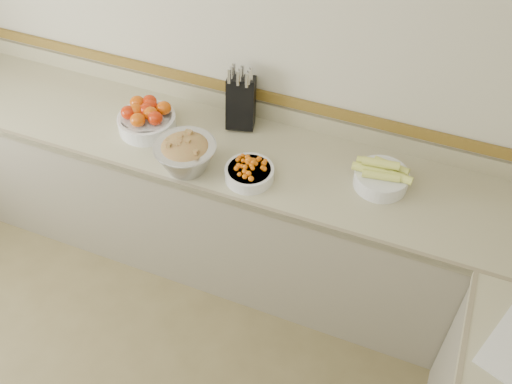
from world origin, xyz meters
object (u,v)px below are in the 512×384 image
at_px(tomato_bowl, 146,118).
at_px(rhubarb_bowl, 186,154).
at_px(knife_block, 241,101).
at_px(cherry_tomato_bowl, 249,172).
at_px(corn_bowl, 381,176).

relative_size(tomato_bowl, rhubarb_bowl, 1.00).
relative_size(knife_block, cherry_tomato_bowl, 1.47).
xyz_separation_m(knife_block, rhubarb_bowl, (-0.12, -0.43, -0.05)).
bearing_deg(cherry_tomato_bowl, knife_block, 118.13).
bearing_deg(knife_block, cherry_tomato_bowl, -61.87).
relative_size(tomato_bowl, cherry_tomato_bowl, 1.27).
height_order(tomato_bowl, cherry_tomato_bowl, tomato_bowl).
relative_size(tomato_bowl, corn_bowl, 1.06).
bearing_deg(cherry_tomato_bowl, corn_bowl, 17.85).
bearing_deg(corn_bowl, cherry_tomato_bowl, -162.15).
distance_m(cherry_tomato_bowl, corn_bowl, 0.64).
relative_size(knife_block, tomato_bowl, 1.15).
xyz_separation_m(knife_block, tomato_bowl, (-0.45, -0.23, -0.08)).
height_order(corn_bowl, rhubarb_bowl, rhubarb_bowl).
bearing_deg(rhubarb_bowl, knife_block, 74.98).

